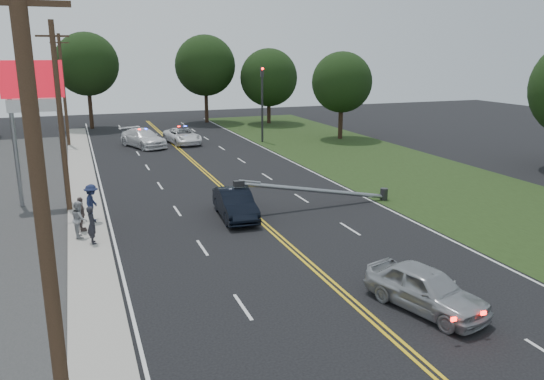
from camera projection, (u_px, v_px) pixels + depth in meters
name	position (u px, v px, depth m)	size (l,w,h in m)	color
ground	(316.00, 270.00, 21.13)	(120.00, 120.00, 0.00)	black
sidewalk	(86.00, 219.00, 27.35)	(1.80, 70.00, 0.12)	#A29D93
grass_verge	(438.00, 184.00, 34.76)	(12.00, 80.00, 0.01)	black
centerline_yellow	(242.00, 204.00, 30.20)	(0.36, 80.00, 0.00)	gold
pylon_sign	(34.00, 98.00, 28.76)	(3.20, 0.35, 8.00)	gray
traffic_signal	(262.00, 98.00, 50.06)	(0.28, 0.41, 7.05)	#2D2D30
fallen_streetlight	(324.00, 191.00, 29.57)	(9.36, 0.44, 1.91)	#2D2D30
utility_pole_near	(46.00, 245.00, 9.49)	(1.60, 0.28, 10.00)	#382619
utility_pole_mid	(61.00, 118.00, 27.62)	(1.60, 0.28, 10.00)	#382619
utility_pole_far	(64.00, 90.00, 47.56)	(1.60, 0.28, 10.00)	#382619
tree_6	(87.00, 64.00, 58.19)	(6.91, 6.91, 10.56)	black
tree_7	(205.00, 66.00, 63.53)	(7.23, 7.23, 10.43)	black
tree_8	(269.00, 78.00, 63.08)	(6.83, 6.83, 8.86)	black
tree_9	(342.00, 82.00, 51.65)	(5.88, 5.88, 8.49)	black
crashed_sedan	(235.00, 204.00, 27.61)	(1.60, 4.59, 1.51)	black
waiting_sedan	(426.00, 289.00, 17.75)	(1.76, 4.38, 1.49)	#9FA2A6
emergency_a	(182.00, 136.00, 49.96)	(2.41, 5.23, 1.45)	white
emergency_b	(143.00, 138.00, 48.18)	(2.29, 5.63, 1.64)	white
bystander_a	(92.00, 225.00, 23.55)	(0.63, 0.41, 1.72)	#222128
bystander_b	(79.00, 219.00, 24.38)	(0.83, 0.65, 1.71)	#A1A2A6
bystander_c	(92.00, 203.00, 26.58)	(1.24, 0.71, 1.92)	#1B2344
bystander_d	(81.00, 214.00, 25.19)	(0.97, 0.41, 1.66)	#60504D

